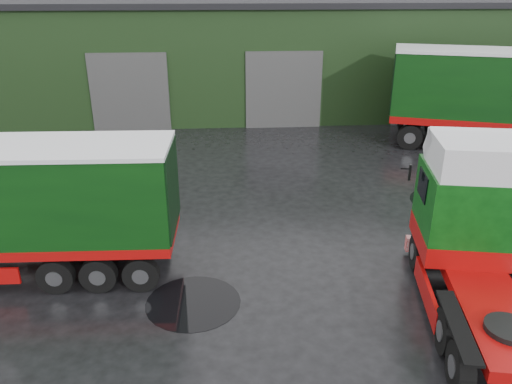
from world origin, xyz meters
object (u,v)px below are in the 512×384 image
(warehouse, at_px, (272,52))
(tree_back_a, at_px, (158,16))
(hero_tractor, at_px, (494,246))
(tree_back_b, at_px, (356,28))

(warehouse, relative_size, tree_back_a, 3.41)
(warehouse, distance_m, hero_tractor, 23.17)
(warehouse, xyz_separation_m, tree_back_a, (-8.00, 10.00, 1.59))
(warehouse, xyz_separation_m, hero_tractor, (2.50, -23.00, -1.17))
(tree_back_b, bearing_deg, warehouse, -128.66)
(hero_tractor, relative_size, tree_back_a, 0.67)
(tree_back_a, xyz_separation_m, tree_back_b, (16.00, 0.00, -1.00))
(tree_back_a, distance_m, tree_back_b, 16.03)
(warehouse, distance_m, tree_back_a, 12.90)
(hero_tractor, bearing_deg, tree_back_b, 91.48)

